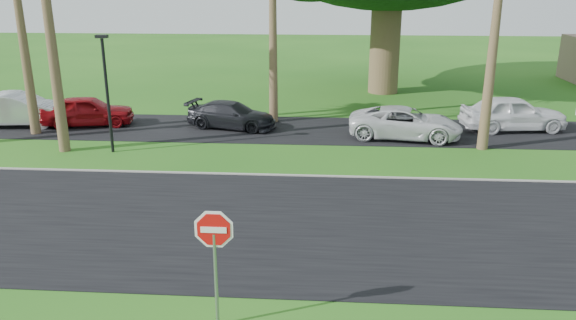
# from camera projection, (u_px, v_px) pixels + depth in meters

# --- Properties ---
(ground) EXTENTS (120.00, 120.00, 0.00)m
(ground) POSITION_uv_depth(u_px,v_px,m) (221.00, 254.00, 14.19)
(ground) COLOR #205816
(ground) RESTS_ON ground
(road) EXTENTS (120.00, 8.00, 0.02)m
(road) POSITION_uv_depth(u_px,v_px,m) (234.00, 222.00, 16.09)
(road) COLOR black
(road) RESTS_ON ground
(parking_strip) EXTENTS (120.00, 5.00, 0.02)m
(parking_strip) POSITION_uv_depth(u_px,v_px,m) (271.00, 129.00, 26.06)
(parking_strip) COLOR black
(parking_strip) RESTS_ON ground
(curb) EXTENTS (120.00, 0.12, 0.06)m
(curb) POSITION_uv_depth(u_px,v_px,m) (252.00, 174.00, 19.93)
(curb) COLOR gray
(curb) RESTS_ON ground
(stop_sign_near) EXTENTS (1.05, 0.07, 2.62)m
(stop_sign_near) POSITION_uv_depth(u_px,v_px,m) (214.00, 245.00, 10.77)
(stop_sign_near) COLOR gray
(stop_sign_near) RESTS_ON ground
(streetlight_right) EXTENTS (0.45, 0.25, 4.64)m
(streetlight_right) POSITION_uv_depth(u_px,v_px,m) (107.00, 87.00, 21.86)
(streetlight_right) COLOR black
(streetlight_right) RESTS_ON ground
(car_silver) EXTENTS (4.90, 2.13, 1.57)m
(car_silver) POSITION_uv_depth(u_px,v_px,m) (18.00, 110.00, 26.42)
(car_silver) COLOR silver
(car_silver) RESTS_ON ground
(car_red) EXTENTS (4.45, 2.56, 1.43)m
(car_red) POSITION_uv_depth(u_px,v_px,m) (88.00, 111.00, 26.49)
(car_red) COLOR maroon
(car_red) RESTS_ON ground
(car_dark) EXTENTS (4.48, 2.65, 1.22)m
(car_dark) POSITION_uv_depth(u_px,v_px,m) (232.00, 115.00, 26.11)
(car_dark) COLOR black
(car_dark) RESTS_ON ground
(car_minivan) EXTENTS (5.11, 2.88, 1.35)m
(car_minivan) POSITION_uv_depth(u_px,v_px,m) (405.00, 123.00, 24.41)
(car_minivan) COLOR silver
(car_minivan) RESTS_ON ground
(car_pickup) EXTENTS (4.87, 2.45, 1.59)m
(car_pickup) POSITION_uv_depth(u_px,v_px,m) (513.00, 113.00, 25.66)
(car_pickup) COLOR white
(car_pickup) RESTS_ON ground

